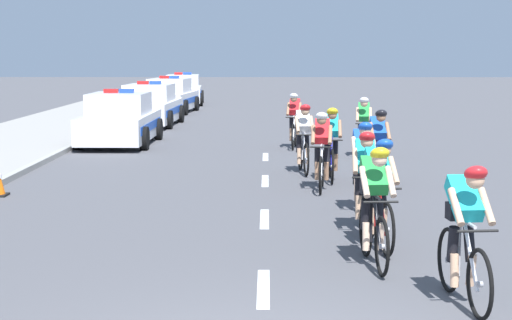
# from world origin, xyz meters

# --- Properties ---
(kerb_edge) EXTENTS (0.16, 60.00, 0.13)m
(kerb_edge) POSITION_xyz_m (-5.28, 14.00, 0.07)
(kerb_edge) COLOR #9E9E99
(kerb_edge) RESTS_ON ground
(lane_markings_centre) EXTENTS (0.14, 17.60, 0.01)m
(lane_markings_centre) POSITION_xyz_m (0.00, 6.68, 0.00)
(lane_markings_centre) COLOR white
(lane_markings_centre) RESTS_ON ground
(cyclist_lead) EXTENTS (0.45, 1.72, 1.56)m
(cyclist_lead) POSITION_xyz_m (2.11, 2.05, 0.79)
(cyclist_lead) COLOR black
(cyclist_lead) RESTS_ON ground
(cyclist_second) EXTENTS (0.44, 1.72, 1.56)m
(cyclist_second) POSITION_xyz_m (1.37, 3.69, 0.79)
(cyclist_second) COLOR black
(cyclist_second) RESTS_ON ground
(cyclist_third) EXTENTS (0.46, 1.72, 1.56)m
(cyclist_third) POSITION_xyz_m (1.54, 4.66, 0.79)
(cyclist_third) COLOR black
(cyclist_third) RESTS_ON ground
(cyclist_fourth) EXTENTS (0.43, 1.72, 1.56)m
(cyclist_fourth) POSITION_xyz_m (1.48, 5.66, 0.79)
(cyclist_fourth) COLOR black
(cyclist_fourth) RESTS_ON ground
(cyclist_fifth) EXTENTS (0.42, 1.72, 1.56)m
(cyclist_fifth) POSITION_xyz_m (1.62, 7.31, 0.79)
(cyclist_fifth) COLOR black
(cyclist_fifth) RESTS_ON ground
(cyclist_sixth) EXTENTS (0.45, 1.72, 1.56)m
(cyclist_sixth) POSITION_xyz_m (1.09, 9.49, 0.79)
(cyclist_sixth) COLOR black
(cyclist_sixth) RESTS_ON ground
(cyclist_seventh) EXTENTS (0.42, 1.72, 1.56)m
(cyclist_seventh) POSITION_xyz_m (2.25, 10.19, 0.79)
(cyclist_seventh) COLOR black
(cyclist_seventh) RESTS_ON ground
(cyclist_eighth) EXTENTS (0.44, 1.72, 1.56)m
(cyclist_eighth) POSITION_xyz_m (0.83, 11.82, 0.79)
(cyclist_eighth) COLOR black
(cyclist_eighth) RESTS_ON ground
(cyclist_ninth) EXTENTS (0.42, 1.72, 1.56)m
(cyclist_ninth) POSITION_xyz_m (1.36, 10.74, 0.79)
(cyclist_ninth) COLOR black
(cyclist_ninth) RESTS_ON ground
(cyclist_tenth) EXTENTS (0.45, 1.72, 1.56)m
(cyclist_tenth) POSITION_xyz_m (2.46, 14.64, 0.79)
(cyclist_tenth) COLOR black
(cyclist_tenth) RESTS_ON ground
(cyclist_eleventh) EXTENTS (0.45, 1.72, 1.56)m
(cyclist_eleventh) POSITION_xyz_m (0.79, 16.60, 0.79)
(cyclist_eleventh) COLOR black
(cyclist_eleventh) RESTS_ON ground
(police_car_nearest) EXTENTS (2.04, 4.42, 1.59)m
(police_car_nearest) POSITION_xyz_m (-4.15, 17.46, 0.68)
(police_car_nearest) COLOR silver
(police_car_nearest) RESTS_ON ground
(police_car_second) EXTENTS (2.15, 4.47, 1.59)m
(police_car_second) POSITION_xyz_m (-4.15, 23.73, 0.68)
(police_car_second) COLOR white
(police_car_second) RESTS_ON ground
(police_car_third) EXTENTS (2.29, 4.54, 1.59)m
(police_car_third) POSITION_xyz_m (-4.15, 30.04, 0.68)
(police_car_third) COLOR white
(police_car_third) RESTS_ON ground
(police_car_furthest) EXTENTS (2.19, 4.50, 1.59)m
(police_car_furthest) POSITION_xyz_m (-4.15, 35.79, 0.68)
(police_car_furthest) COLOR white
(police_car_furthest) RESTS_ON ground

